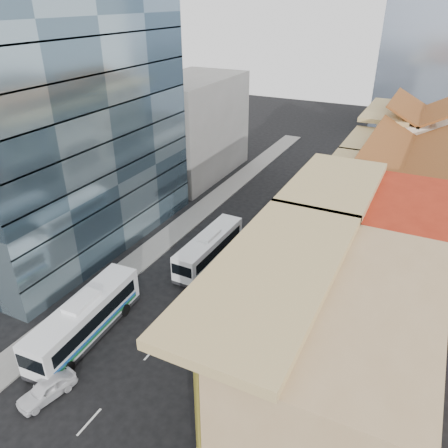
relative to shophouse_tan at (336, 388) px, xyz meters
The scene contains 14 objects.
ground 16.03m from the shophouse_tan, 160.35° to the right, with size 200.00×200.00×0.00m, color black.
sidewalk_right 18.82m from the shophouse_tan, 107.93° to the left, with size 3.00×90.00×0.15m, color slate.
sidewalk_left 28.82m from the shophouse_tan, 142.93° to the left, with size 3.00×90.00×0.15m, color slate.
shophouse_tan is the anchor object (origin of this frame).
shophouse_red 12.00m from the shophouse_tan, 90.00° to the left, with size 8.00×10.00×12.00m, color #AC2913.
shophouse_cream_near 21.52m from the shophouse_tan, 90.00° to the left, with size 8.00×9.00×10.00m, color white.
shophouse_cream_mid 30.52m from the shophouse_tan, 90.00° to the left, with size 8.00×9.00×10.00m, color white.
shophouse_cream_far 41.00m from the shophouse_tan, 90.00° to the left, with size 8.00×12.00×11.00m, color white.
office_tower 35.19m from the shophouse_tan, 155.70° to the left, with size 12.00×26.00×30.00m, color #425A69.
office_block_far 47.64m from the shophouse_tan, 129.04° to the left, with size 10.00×18.00×14.00m, color gray.
bus_left_near 20.05m from the shophouse_tan, behind, with size 2.63×11.23×3.60m, color white, non-canonical shape.
bus_left_far 23.00m from the shophouse_tan, 135.12° to the left, with size 2.41×10.30×3.30m, color white, non-canonical shape.
bus_right 15.84m from the shophouse_tan, 134.11° to the left, with size 2.55×10.91×3.50m, color white, non-canonical shape.
sedan_left 18.97m from the shophouse_tan, 168.37° to the right, with size 1.60×3.97×1.35m, color white.
Camera 1 is at (15.94, -11.89, 23.94)m, focal length 35.00 mm.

